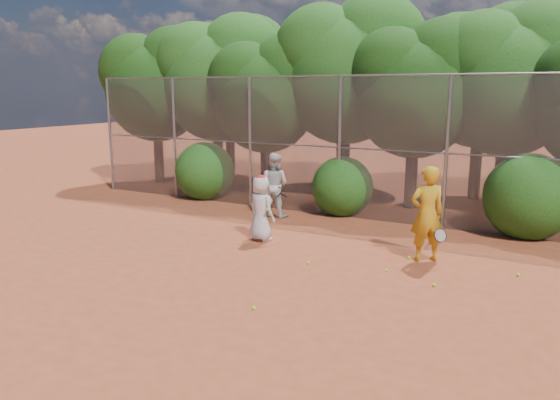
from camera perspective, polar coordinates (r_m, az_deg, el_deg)
The scene contains 23 objects.
ground at distance 10.45m, azimuth -1.86°, elevation -8.89°, with size 80.00×80.00×0.00m, color #973E22.
fence_back at distance 15.38m, azimuth 9.27°, elevation 5.46°, with size 20.05×0.09×4.03m.
tree_0 at distance 21.90m, azimuth -12.70°, elevation 12.04°, with size 4.38×3.81×6.00m.
tree_1 at distance 20.75m, azimuth -6.46°, elevation 12.93°, with size 4.64×4.03×6.35m.
tree_2 at distance 18.80m, azimuth -1.36°, elevation 11.38°, with size 3.99×3.47×5.47m.
tree_3 at distance 18.61m, azimuth 7.15°, elevation 13.79°, with size 4.89×4.26×6.70m.
tree_4 at distance 17.23m, azimuth 14.18°, elevation 11.59°, with size 4.19×3.64×5.73m.
tree_5 at distance 17.56m, azimuth 23.02°, elevation 11.98°, with size 4.51×3.92×6.17m.
tree_9 at distance 23.21m, azimuth -5.17°, elevation 13.24°, with size 4.83×4.20×6.62m.
tree_10 at distance 21.04m, azimuth 6.88°, elevation 14.17°, with size 5.15×4.48×7.06m.
tree_11 at distance 19.28m, azimuth 20.57°, elevation 12.39°, with size 4.64×4.03×6.35m.
bush_0 at distance 18.57m, azimuth -7.87°, elevation 3.26°, with size 2.00×2.00×2.00m, color #1A4A12.
bush_1 at distance 16.13m, azimuth 6.55°, elevation 1.68°, with size 1.80×1.80×1.80m, color #1A4A12.
bush_2 at distance 14.96m, azimuth 24.55°, elevation 0.70°, with size 2.20×2.20×2.20m, color #1A4A12.
player_yellow at distance 12.03m, azimuth 15.11°, elevation -1.41°, with size 0.95×0.85×2.07m.
player_teen at distance 13.23m, azimuth -2.00°, elevation -0.86°, with size 0.90×0.72×1.62m.
player_white at distance 15.73m, azimuth -0.64°, elevation 1.58°, with size 0.94×0.82×1.84m.
ball_0 at distance 11.35m, azimuth 11.08°, elevation -7.24°, with size 0.07×0.07×0.07m, color #B8DD28.
ball_1 at distance 12.27m, azimuth 13.30°, elevation -5.89°, with size 0.07×0.07×0.07m, color #B8DD28.
ball_2 at distance 9.35m, azimuth -2.76°, elevation -11.20°, with size 0.07×0.07×0.07m, color #B8DD28.
ball_3 at distance 10.76m, azimuth 15.79°, elevation -8.53°, with size 0.07×0.07×0.07m, color #B8DD28.
ball_4 at distance 11.63m, azimuth 2.92°, elevation -6.57°, with size 0.07×0.07×0.07m, color #B8DD28.
ball_5 at distance 11.87m, azimuth 23.63°, elevation -7.18°, with size 0.07×0.07×0.07m, color #B8DD28.
Camera 1 is at (5.03, -8.40, 3.66)m, focal length 35.00 mm.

